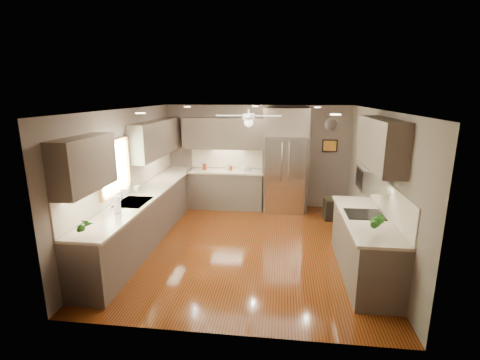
% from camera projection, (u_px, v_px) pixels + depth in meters
% --- Properties ---
extents(floor, '(5.00, 5.00, 0.00)m').
position_uv_depth(floor, '(246.00, 245.00, 6.51)').
color(floor, '#481309').
rests_on(floor, ground).
extents(ceiling, '(5.00, 5.00, 0.00)m').
position_uv_depth(ceiling, '(247.00, 110.00, 5.91)').
color(ceiling, white).
rests_on(ceiling, ground).
extents(wall_back, '(4.50, 0.00, 4.50)m').
position_uv_depth(wall_back, '(257.00, 156.00, 8.62)').
color(wall_back, brown).
rests_on(wall_back, ground).
extents(wall_front, '(4.50, 0.00, 4.50)m').
position_uv_depth(wall_front, '(224.00, 236.00, 3.80)').
color(wall_front, brown).
rests_on(wall_front, ground).
extents(wall_left, '(0.00, 5.00, 5.00)m').
position_uv_depth(wall_left, '(127.00, 177.00, 6.47)').
color(wall_left, brown).
rests_on(wall_left, ground).
extents(wall_right, '(0.00, 5.00, 5.00)m').
position_uv_depth(wall_right, '(377.00, 185.00, 5.95)').
color(wall_right, brown).
rests_on(wall_right, ground).
extents(canister_a, '(0.10, 0.10, 0.16)m').
position_uv_depth(canister_a, '(205.00, 167.00, 8.52)').
color(canister_a, maroon).
rests_on(canister_a, back_run).
extents(canister_c, '(0.12, 0.12, 0.17)m').
position_uv_depth(canister_c, '(227.00, 166.00, 8.52)').
color(canister_c, beige).
rests_on(canister_c, back_run).
extents(canister_d, '(0.09, 0.09, 0.11)m').
position_uv_depth(canister_d, '(231.00, 168.00, 8.49)').
color(canister_d, maroon).
rests_on(canister_d, back_run).
extents(soap_bottle, '(0.10, 0.10, 0.19)m').
position_uv_depth(soap_bottle, '(138.00, 188.00, 6.58)').
color(soap_bottle, white).
rests_on(soap_bottle, left_run).
extents(potted_plant_left, '(0.18, 0.13, 0.31)m').
position_uv_depth(potted_plant_left, '(83.00, 226.00, 4.51)').
color(potted_plant_left, '#26621C').
rests_on(potted_plant_left, left_run).
extents(potted_plant_right, '(0.21, 0.19, 0.31)m').
position_uv_depth(potted_plant_right, '(378.00, 222.00, 4.64)').
color(potted_plant_right, '#26621C').
rests_on(potted_plant_right, right_run).
extents(bowl, '(0.31, 0.31, 0.06)m').
position_uv_depth(bowl, '(246.00, 170.00, 8.45)').
color(bowl, beige).
rests_on(bowl, back_run).
extents(left_run, '(0.65, 4.70, 1.45)m').
position_uv_depth(left_run, '(148.00, 214.00, 6.76)').
color(left_run, '#4D4038').
rests_on(left_run, ground).
extents(back_run, '(1.85, 0.65, 1.45)m').
position_uv_depth(back_run, '(226.00, 188.00, 8.60)').
color(back_run, '#4D4038').
rests_on(back_run, ground).
extents(uppers, '(4.50, 4.70, 0.95)m').
position_uv_depth(uppers, '(213.00, 140.00, 6.83)').
color(uppers, '#4D4038').
rests_on(uppers, wall_left).
extents(window, '(0.05, 1.12, 0.92)m').
position_uv_depth(window, '(114.00, 167.00, 5.91)').
color(window, '#BFF2B2').
rests_on(window, wall_left).
extents(sink, '(0.50, 0.70, 0.32)m').
position_uv_depth(sink, '(133.00, 204.00, 6.03)').
color(sink, silver).
rests_on(sink, left_run).
extents(refrigerator, '(1.06, 0.75, 2.45)m').
position_uv_depth(refrigerator, '(285.00, 162.00, 8.22)').
color(refrigerator, silver).
rests_on(refrigerator, ground).
extents(right_run, '(0.70, 2.20, 1.45)m').
position_uv_depth(right_run, '(365.00, 244.00, 5.40)').
color(right_run, '#4D4038').
rests_on(right_run, ground).
extents(microwave, '(0.43, 0.55, 0.34)m').
position_uv_depth(microwave, '(373.00, 179.00, 5.39)').
color(microwave, silver).
rests_on(microwave, wall_right).
extents(ceiling_fan, '(1.18, 1.18, 0.32)m').
position_uv_depth(ceiling_fan, '(249.00, 118.00, 6.24)').
color(ceiling_fan, white).
rests_on(ceiling_fan, ceiling).
extents(recessed_lights, '(2.84, 3.14, 0.01)m').
position_uv_depth(recessed_lights, '(247.00, 109.00, 6.30)').
color(recessed_lights, white).
rests_on(recessed_lights, ceiling).
extents(wall_clock, '(0.30, 0.03, 0.30)m').
position_uv_depth(wall_clock, '(331.00, 125.00, 8.20)').
color(wall_clock, white).
rests_on(wall_clock, wall_back).
extents(framed_print, '(0.36, 0.03, 0.30)m').
position_uv_depth(framed_print, '(330.00, 146.00, 8.32)').
color(framed_print, black).
rests_on(framed_print, wall_back).
extents(stool, '(0.43, 0.43, 0.47)m').
position_uv_depth(stool, '(333.00, 209.00, 7.83)').
color(stool, black).
rests_on(stool, ground).
extents(paper_towel, '(0.11, 0.11, 0.28)m').
position_uv_depth(paper_towel, '(117.00, 204.00, 5.44)').
color(paper_towel, white).
rests_on(paper_towel, left_run).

